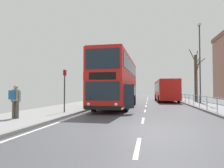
# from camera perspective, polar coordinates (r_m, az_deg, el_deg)

# --- Properties ---
(ground) EXTENTS (15.80, 140.00, 0.20)m
(ground) POSITION_cam_1_polar(r_m,az_deg,el_deg) (7.75, 2.97, -12.90)
(ground) COLOR #424247
(double_decker_bus_main) EXTENTS (3.20, 11.28, 4.43)m
(double_decker_bus_main) POSITION_cam_1_polar(r_m,az_deg,el_deg) (17.59, 1.55, 0.66)
(double_decker_bus_main) COLOR red
(double_decker_bus_main) RESTS_ON ground
(background_bus_far_lane) EXTENTS (2.87, 10.98, 2.96)m
(background_bus_far_lane) POSITION_cam_1_polar(r_m,az_deg,el_deg) (29.42, 15.31, -1.69)
(background_bus_far_lane) COLOR red
(background_bus_far_lane) RESTS_ON ground
(pedestrian_railing_far_kerb) EXTENTS (0.05, 28.35, 0.99)m
(pedestrian_railing_far_kerb) POSITION_cam_1_polar(r_m,az_deg,el_deg) (21.20, 22.03, -3.73)
(pedestrian_railing_far_kerb) COLOR #598CC6
(pedestrian_railing_far_kerb) RESTS_ON ground
(pedestrian_with_backpack) EXTENTS (0.54, 0.52, 1.65)m
(pedestrian_with_backpack) POSITION_cam_1_polar(r_m,az_deg,el_deg) (10.84, -26.33, -3.89)
(pedestrian_with_backpack) COLOR #4C473D
(pedestrian_with_backpack) RESTS_ON ground
(bus_stop_sign_near) EXTENTS (0.08, 0.44, 2.72)m
(bus_stop_sign_near) POSITION_cam_1_polar(r_m,az_deg,el_deg) (12.90, -13.63, -0.57)
(bus_stop_sign_near) COLOR #2D2D33
(bus_stop_sign_near) RESTS_ON ground
(street_lamp_far_side) EXTENTS (0.28, 0.60, 8.73)m
(street_lamp_far_side) POSITION_cam_1_polar(r_m,az_deg,el_deg) (23.62, 24.18, 7.00)
(street_lamp_far_side) COLOR #38383D
(street_lamp_far_side) RESTS_ON ground
(bare_tree_far_00) EXTENTS (1.48, 2.82, 6.93)m
(bare_tree_far_00) POSITION_cam_1_polar(r_m,az_deg,el_deg) (27.07, 23.22, 2.05)
(bare_tree_far_00) COLOR #4C3D2D
(bare_tree_far_00) RESTS_ON ground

